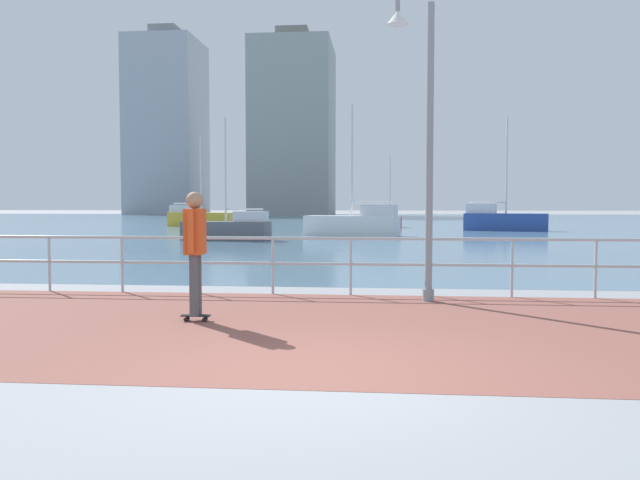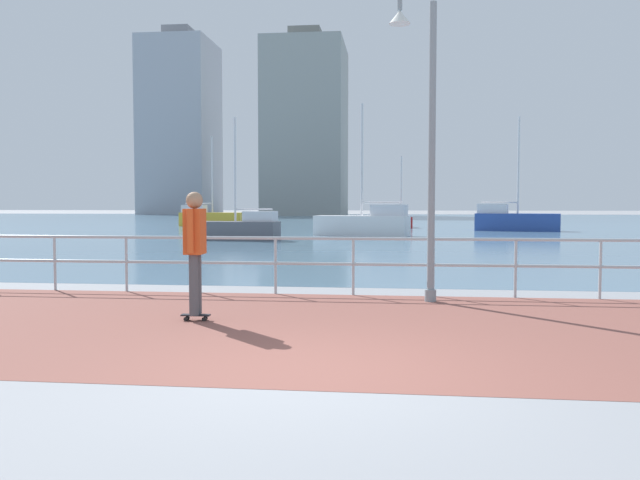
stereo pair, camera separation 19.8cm
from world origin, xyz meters
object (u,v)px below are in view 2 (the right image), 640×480
object	(u,v)px
lamppost	(422,118)
skateboarder	(195,243)
sailboat_gray	(365,223)
sailboat_yellow	(239,228)
sailboat_ivory	(401,221)
sailboat_red	(514,220)
sailboat_white	(210,218)

from	to	relation	value
lamppost	skateboarder	size ratio (longest dim) A/B	3.07
skateboarder	sailboat_gray	distance (m)	24.09
lamppost	sailboat_yellow	distance (m)	18.96
lamppost	sailboat_gray	size ratio (longest dim) A/B	0.82
skateboarder	sailboat_ivory	world-z (taller)	sailboat_ivory
sailboat_red	sailboat_white	xyz separation A→B (m)	(-20.44, 5.70, -0.03)
sailboat_ivory	sailboat_yellow	xyz separation A→B (m)	(-7.32, -16.57, 0.05)
skateboarder	sailboat_white	bearing A→B (deg)	106.02
sailboat_gray	sailboat_ivory	world-z (taller)	sailboat_gray
skateboarder	sailboat_yellow	world-z (taller)	sailboat_yellow
sailboat_red	sailboat_white	bearing A→B (deg)	164.40
sailboat_gray	lamppost	bearing A→B (deg)	-84.91
sailboat_gray	sailboat_white	xyz separation A→B (m)	(-11.80, 12.77, -0.02)
sailboat_ivory	sailboat_red	bearing A→B (deg)	-36.16
lamppost	sailboat_white	xyz separation A→B (m)	(-13.75, 34.64, -2.41)
lamppost	sailboat_red	size ratio (longest dim) A/B	0.81
sailboat_ivory	sailboat_white	size ratio (longest dim) A/B	0.75
skateboarder	sailboat_red	size ratio (longest dim) A/B	0.26
sailboat_white	sailboat_yellow	xyz separation A→B (m)	(6.38, -17.35, -0.10)
lamppost	sailboat_gray	world-z (taller)	sailboat_gray
skateboarder	sailboat_ivory	xyz separation A→B (m)	(3.12, 36.05, -0.61)
lamppost	skateboarder	distance (m)	4.32
sailboat_red	sailboat_yellow	size ratio (longest dim) A/B	1.25
sailboat_ivory	sailboat_white	world-z (taller)	sailboat_white
sailboat_gray	sailboat_red	distance (m)	11.16
skateboarder	sailboat_white	size ratio (longest dim) A/B	0.28
lamppost	skateboarder	xyz separation A→B (m)	(-3.17, -2.18, -1.95)
lamppost	sailboat_ivory	size ratio (longest dim) A/B	1.13
skateboarder	sailboat_red	bearing A→B (deg)	72.41
lamppost	sailboat_ivory	distance (m)	33.96
sailboat_red	skateboarder	bearing A→B (deg)	-107.59
sailboat_ivory	sailboat_yellow	size ratio (longest dim) A/B	0.89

